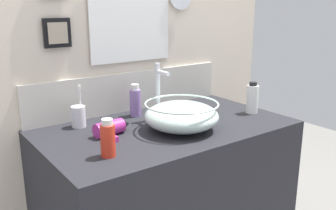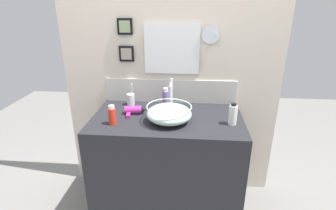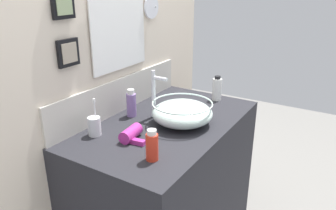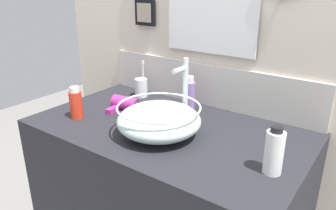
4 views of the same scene
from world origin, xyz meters
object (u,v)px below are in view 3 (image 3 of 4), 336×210
glass_bowl_sink (182,113)px  lotion_bottle (131,104)px  faucet (155,92)px  hair_drier (133,133)px  soap_dispenser (217,89)px  toothbrush_cup (94,126)px  shampoo_bottle (152,146)px

glass_bowl_sink → lotion_bottle: 0.31m
glass_bowl_sink → faucet: size_ratio=1.20×
hair_drier → soap_dispenser: soap_dispenser is taller
hair_drier → toothbrush_cup: size_ratio=0.93×
glass_bowl_sink → faucet: faucet is taller
faucet → soap_dispenser: faucet is taller
faucet → toothbrush_cup: (-0.36, 0.13, -0.11)m
faucet → hair_drier: (-0.28, -0.06, -0.13)m
glass_bowl_sink → soap_dispenser: bearing=-0.5°
faucet → soap_dispenser: 0.50m
glass_bowl_sink → faucet: (0.00, 0.18, 0.09)m
soap_dispenser → faucet: bearing=158.3°
lotion_bottle → hair_drier: bearing=-141.1°
hair_drier → lotion_bottle: size_ratio=1.11×
faucet → lotion_bottle: faucet is taller
glass_bowl_sink → hair_drier: size_ratio=1.85×
faucet → shampoo_bottle: faucet is taller
glass_bowl_sink → hair_drier: bearing=156.5°
glass_bowl_sink → shampoo_bottle: 0.41m
shampoo_bottle → faucet: bearing=32.2°
shampoo_bottle → hair_drier: bearing=58.5°
faucet → lotion_bottle: size_ratio=1.71×
faucet → lotion_bottle: (-0.05, 0.13, -0.08)m
glass_bowl_sink → lotion_bottle: lotion_bottle is taller
hair_drier → shampoo_bottle: size_ratio=1.24×
glass_bowl_sink → hair_drier: (-0.28, 0.12, -0.04)m
glass_bowl_sink → shampoo_bottle: size_ratio=2.30×
faucet → lotion_bottle: bearing=113.1°
faucet → toothbrush_cup: size_ratio=1.44×
hair_drier → shampoo_bottle: shampoo_bottle is taller
hair_drier → toothbrush_cup: 0.20m
hair_drier → shampoo_bottle: bearing=-121.5°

